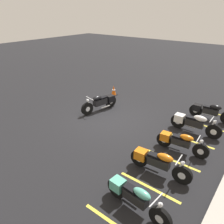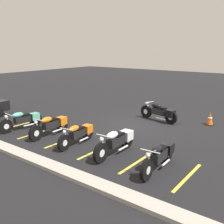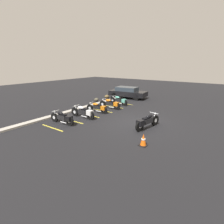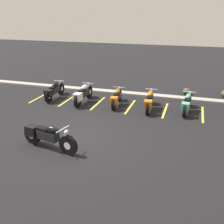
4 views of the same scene
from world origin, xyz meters
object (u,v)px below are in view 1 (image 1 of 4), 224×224
(parked_bike_1, at_px, (193,123))
(parked_bike_3, at_px, (157,162))
(parked_bike_0, at_px, (209,111))
(parked_bike_2, at_px, (179,142))
(traffic_cone, at_px, (114,91))
(motorcycle_black_featured, at_px, (101,102))
(parked_bike_4, at_px, (134,196))

(parked_bike_1, xyz_separation_m, parked_bike_3, (3.43, 0.01, -0.02))
(parked_bike_0, relative_size, parked_bike_1, 0.95)
(parked_bike_0, relative_size, parked_bike_3, 0.99)
(parked_bike_0, height_order, parked_bike_2, parked_bike_0)
(parked_bike_3, relative_size, traffic_cone, 3.47)
(motorcycle_black_featured, distance_m, parked_bike_0, 5.55)
(parked_bike_1, height_order, parked_bike_4, parked_bike_1)
(parked_bike_1, relative_size, parked_bike_2, 1.11)
(parked_bike_1, bearing_deg, motorcycle_black_featured, -172.12)
(parked_bike_2, bearing_deg, parked_bike_1, 88.73)
(parked_bike_0, height_order, parked_bike_1, parked_bike_1)
(motorcycle_black_featured, xyz_separation_m, parked_bike_1, (-0.74, 4.76, -0.01))
(parked_bike_4, bearing_deg, motorcycle_black_featured, 143.46)
(parked_bike_0, xyz_separation_m, traffic_cone, (0.25, -5.83, -0.15))
(motorcycle_black_featured, distance_m, parked_bike_4, 6.64)
(motorcycle_black_featured, height_order, traffic_cone, motorcycle_black_featured)
(parked_bike_2, distance_m, traffic_cone, 6.61)
(parked_bike_1, height_order, parked_bike_3, parked_bike_1)
(parked_bike_0, distance_m, parked_bike_4, 6.91)
(motorcycle_black_featured, bearing_deg, parked_bike_3, 72.25)
(traffic_cone, bearing_deg, parked_bike_4, 41.25)
(parked_bike_1, bearing_deg, parked_bike_4, -88.62)
(motorcycle_black_featured, distance_m, parked_bike_2, 4.97)
(motorcycle_black_featured, relative_size, parked_bike_3, 1.04)
(parked_bike_1, bearing_deg, parked_bike_0, 82.93)
(parked_bike_1, relative_size, traffic_cone, 3.61)
(motorcycle_black_featured, bearing_deg, parked_bike_2, 89.80)
(parked_bike_1, distance_m, parked_bike_2, 1.77)
(motorcycle_black_featured, distance_m, traffic_cone, 2.42)
(parked_bike_3, distance_m, traffic_cone, 7.51)
(parked_bike_2, bearing_deg, motorcycle_black_featured, 163.41)
(parked_bike_1, relative_size, parked_bike_4, 1.07)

